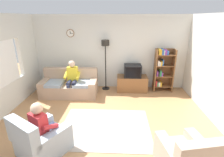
% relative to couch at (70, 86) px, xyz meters
% --- Properties ---
extents(ground_plane, '(12.00, 12.00, 0.00)m').
position_rel_couch_xyz_m(ground_plane, '(1.39, -1.78, -0.31)').
color(ground_plane, '#B27F51').
extents(back_wall_assembly, '(6.20, 0.17, 2.70)m').
position_rel_couch_xyz_m(back_wall_assembly, '(1.39, 0.88, 1.04)').
color(back_wall_assembly, silver).
rests_on(back_wall_assembly, ground_plane).
extents(couch, '(1.92, 0.93, 0.90)m').
position_rel_couch_xyz_m(couch, '(0.00, 0.00, 0.00)').
color(couch, tan).
rests_on(couch, ground_plane).
extents(tv_stand, '(1.10, 0.56, 0.56)m').
position_rel_couch_xyz_m(tv_stand, '(2.21, 0.47, -0.03)').
color(tv_stand, brown).
rests_on(tv_stand, ground_plane).
extents(tv, '(0.60, 0.49, 0.44)m').
position_rel_couch_xyz_m(tv, '(2.21, 0.45, 0.46)').
color(tv, black).
rests_on(tv, tv_stand).
extents(bookshelf, '(0.68, 0.36, 1.57)m').
position_rel_couch_xyz_m(bookshelf, '(3.30, 0.54, 0.52)').
color(bookshelf, brown).
rests_on(bookshelf, ground_plane).
extents(floor_lamp, '(0.28, 0.28, 1.85)m').
position_rel_couch_xyz_m(floor_lamp, '(1.23, 0.57, 1.14)').
color(floor_lamp, black).
rests_on(floor_lamp, ground_plane).
extents(armchair_near_window, '(1.14, 1.17, 0.90)m').
position_rel_couch_xyz_m(armchair_near_window, '(0.22, -2.75, -0.02)').
color(armchair_near_window, '#9EADBC').
rests_on(armchair_near_window, ground_plane).
extents(area_rug, '(2.20, 1.70, 0.01)m').
position_rel_couch_xyz_m(area_rug, '(1.41, -1.88, -0.31)').
color(area_rug, '#AD9E8E').
rests_on(area_rug, ground_plane).
extents(person_on_couch, '(0.52, 0.54, 1.24)m').
position_rel_couch_xyz_m(person_on_couch, '(0.15, -0.11, 0.39)').
color(person_on_couch, yellow).
rests_on(person_on_couch, ground_plane).
extents(person_in_left_armchair, '(0.61, 0.64, 1.12)m').
position_rel_couch_xyz_m(person_in_left_armchair, '(0.27, -2.68, 0.29)').
color(person_in_left_armchair, red).
rests_on(person_in_left_armchair, ground_plane).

